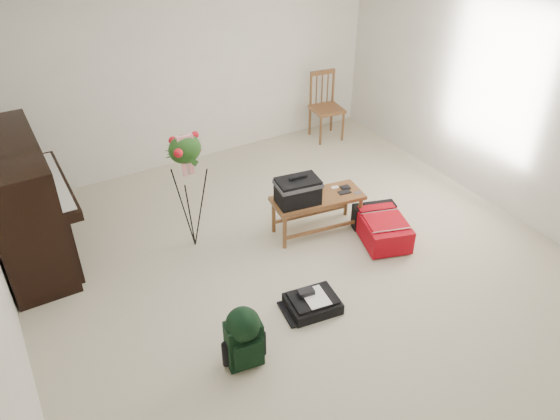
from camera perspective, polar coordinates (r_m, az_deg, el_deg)
floor at (r=5.27m, az=3.04°, el=-6.78°), size 5.00×5.50×0.01m
ceiling at (r=4.11m, az=4.14°, el=20.71°), size 5.00×5.50×0.01m
wall_back at (r=6.83m, az=-9.61°, el=14.78°), size 5.00×0.04×2.50m
wall_right at (r=6.19m, az=23.64°, el=10.38°), size 0.04×5.50×2.50m
piano at (r=5.67m, az=-25.21°, el=0.36°), size 0.71×1.50×1.25m
bench at (r=5.47m, az=2.68°, el=1.67°), size 1.00×0.51×0.73m
dining_chair at (r=7.62m, az=4.79°, el=10.69°), size 0.44×0.44×0.92m
red_suitcase at (r=5.74m, az=10.33°, el=-1.63°), size 0.60×0.76×0.28m
black_duffel at (r=4.89m, az=3.41°, el=-9.62°), size 0.49×0.41×0.19m
green_backpack at (r=4.29m, az=-3.80°, el=-12.91°), size 0.30×0.28×0.55m
flower_stand at (r=5.35m, az=-9.42°, el=1.75°), size 0.40×0.40×1.28m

